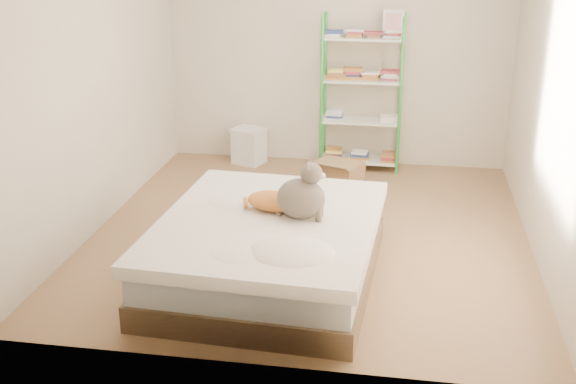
% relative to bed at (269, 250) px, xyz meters
% --- Properties ---
extents(room, '(3.81, 4.21, 2.61)m').
position_rel_bed_xyz_m(room, '(0.19, 0.96, 1.04)').
color(room, '#926545').
rests_on(room, ground).
extents(bed, '(1.71, 2.09, 0.51)m').
position_rel_bed_xyz_m(bed, '(0.00, 0.00, 0.00)').
color(bed, brown).
rests_on(bed, ground).
extents(orange_cat, '(0.53, 0.34, 0.20)m').
position_rel_bed_xyz_m(orange_cat, '(0.01, 0.16, 0.35)').
color(orange_cat, '#CE7F37').
rests_on(orange_cat, bed).
extents(grey_cat, '(0.39, 0.33, 0.45)m').
position_rel_bed_xyz_m(grey_cat, '(0.24, 0.06, 0.48)').
color(grey_cat, gray).
rests_on(grey_cat, bed).
extents(shelf_unit, '(0.88, 0.36, 1.74)m').
position_rel_bed_xyz_m(shelf_unit, '(0.50, 2.84, 0.61)').
color(shelf_unit, green).
rests_on(shelf_unit, ground).
extents(cardboard_box, '(0.56, 0.57, 0.37)m').
position_rel_bed_xyz_m(cardboard_box, '(0.33, 2.02, -0.09)').
color(cardboard_box, olive).
rests_on(cardboard_box, ground).
extents(white_bin, '(0.44, 0.41, 0.41)m').
position_rel_bed_xyz_m(white_bin, '(-0.77, 2.81, -0.05)').
color(white_bin, silver).
rests_on(white_bin, ground).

